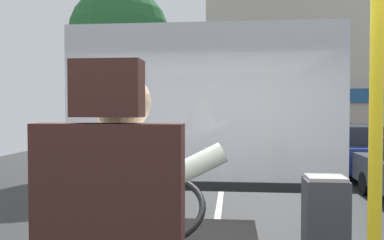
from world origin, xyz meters
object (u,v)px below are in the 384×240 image
Objects in this scene: handrail_pole at (376,145)px; parked_car_blue at (351,148)px; parked_car_red at (326,139)px; parked_car_white at (300,130)px; bus_driver at (126,216)px.

handrail_pole is 11.55m from parked_car_blue.
parked_car_white is at bearing 92.64° from parked_car_red.
parked_car_blue is 10.09m from parked_car_white.
parked_car_white is at bearing 79.12° from bus_driver.
parked_car_blue is at bearing 74.70° from handrail_pole.
bus_driver is 0.20× the size of parked_car_red.
parked_car_blue is at bearing -90.90° from parked_car_white.
handrail_pole is 0.50× the size of parked_car_blue.
bus_driver reaches higher than parked_car_white.
bus_driver is 11.70m from parked_car_blue.
bus_driver is at bearing -109.49° from parked_car_blue.
parked_car_red is 5.14m from parked_car_white.
handrail_pole is 0.52× the size of parked_car_red.
bus_driver is 0.91m from handrail_pole.
bus_driver reaches higher than parked_car_red.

